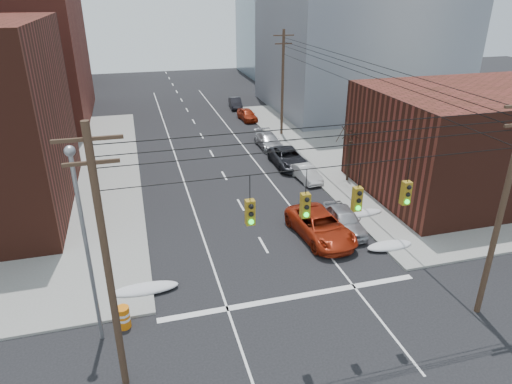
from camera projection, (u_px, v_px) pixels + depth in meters
sidewalk_ne at (468, 139)px, 48.37m from camera, size 40.00×40.00×0.15m
building_brick_far at (4, 47)px, 74.38m from camera, size 22.00×18.00×12.00m
building_office at (361, 8)px, 57.01m from camera, size 22.00×20.00×25.00m
building_glass at (302, 11)px, 80.97m from camera, size 20.00×18.00×22.00m
building_storefront at (474, 142)px, 34.90m from camera, size 16.00×12.00×8.00m
utility_pole_left at (107, 263)px, 16.29m from camera, size 2.20×0.28×11.00m
utility_pole_right at (502, 207)px, 20.43m from camera, size 2.20×0.28×11.00m
utility_pole_far at (283, 82)px, 47.68m from camera, size 2.20×0.28×11.00m
traffic_signals at (332, 201)px, 17.79m from camera, size 17.00×0.42×2.02m
street_light at (84, 233)px, 18.79m from camera, size 0.44×0.44×9.32m
bare_tree at (349, 155)px, 37.06m from camera, size 2.09×2.20×4.93m
snow_nw at (145, 289)px, 24.12m from camera, size 3.50×1.08×0.42m
snow_ne at (390, 246)px, 28.16m from camera, size 3.00×1.08×0.42m
snow_east_far at (356, 214)px, 32.11m from camera, size 4.00×1.08×0.42m
red_pickup at (321, 226)px, 29.16m from camera, size 3.31×6.20×1.66m
parked_car_a at (344, 220)px, 30.06m from camera, size 2.11×4.71×1.57m
parked_car_b at (306, 173)px, 37.97m from camera, size 1.70×3.95×1.27m
parked_car_c at (288, 158)px, 41.05m from camera, size 2.59×5.54×1.53m
parked_car_d at (268, 141)px, 45.87m from camera, size 2.04×4.91×1.42m
parked_car_e at (247, 115)px, 55.28m from camera, size 1.97×4.23×1.40m
parked_car_f at (235, 103)px, 60.90m from camera, size 1.86×4.29×1.37m
lot_car_a at (21, 184)px, 35.46m from camera, size 4.14×1.69×1.33m
lot_car_b at (42, 173)px, 37.36m from camera, size 5.84×4.14×1.48m
construction_barrel at (123, 317)px, 21.50m from camera, size 0.78×0.78×1.12m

